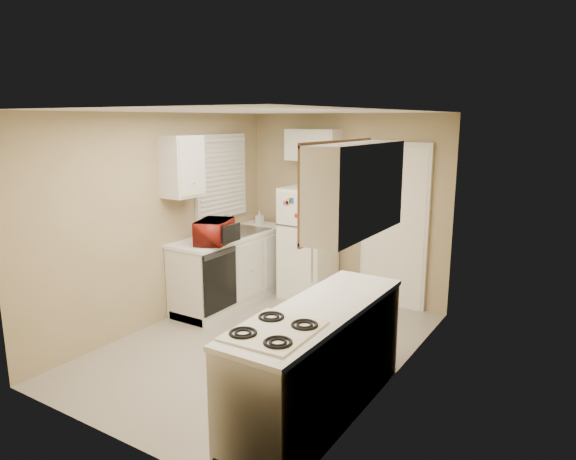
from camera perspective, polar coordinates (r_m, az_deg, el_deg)
The scene contains 19 objects.
floor at distance 5.53m, azimuth -2.82°, elevation -12.68°, with size 3.80×3.80×0.00m, color #B4AC9B.
ceiling at distance 5.02m, azimuth -3.12°, elevation 13.05°, with size 3.80×3.80×0.00m, color white.
wall_left at distance 6.04m, azimuth -13.91°, elevation 1.11°, with size 3.80×3.80×0.00m, color tan.
wall_right at distance 4.50m, azimuth 11.80°, elevation -2.52°, with size 3.80×3.80×0.00m, color tan.
wall_back at distance 6.75m, azimuth 6.33°, elevation 2.54°, with size 2.80×2.80×0.00m, color tan.
wall_front at distance 3.80m, azimuth -19.72°, elevation -5.75°, with size 2.80×2.80×0.00m, color tan.
left_counter at distance 6.66m, azimuth -6.21°, elevation -4.21°, with size 0.60×1.80×0.90m, color silver.
dishwasher at distance 6.03m, azimuth -7.58°, elevation -5.61°, with size 0.03×0.58×0.72m, color black.
sink at distance 6.68m, azimuth -5.50°, elevation -0.53°, with size 0.54×0.74×0.16m, color gray.
microwave at distance 6.04m, azimuth -8.18°, elevation -0.11°, with size 0.28×0.51×0.34m, color maroon.
soap_bottle at distance 7.10m, azimuth -3.18°, elevation 1.44°, with size 0.08×0.09×0.19m, color white.
window_blinds at distance 6.71m, azimuth -7.39°, elevation 5.91°, with size 0.10×0.98×1.08m, color silver.
upper_cabinet_left at distance 6.00m, azimuth -11.69°, elevation 6.94°, with size 0.30×0.45×0.70m, color silver.
refrigerator at distance 6.70m, azimuth 2.25°, elevation -1.52°, with size 0.61×0.59×1.47m, color white.
cabinet_over_fridge at distance 6.72m, azimuth 2.82°, elevation 9.42°, with size 0.70×0.30×0.40m, color silver.
interior_door at distance 6.48m, azimuth 11.71°, elevation 0.33°, with size 0.86×0.06×2.08m, color white.
right_counter at distance 4.20m, azimuth 3.40°, elevation -14.36°, with size 0.60×2.00×0.90m, color silver.
stove at distance 3.81m, azimuth -1.48°, elevation -18.20°, with size 0.53×0.65×0.79m, color white.
upper_cabinet_right at distance 3.99m, azimuth 7.62°, elevation 4.54°, with size 0.30×1.20×0.70m, color silver.
Camera 1 is at (2.89, -4.10, 2.32)m, focal length 32.00 mm.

